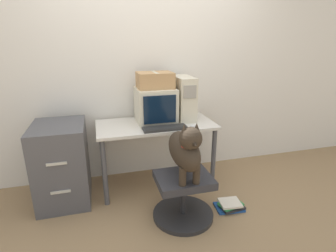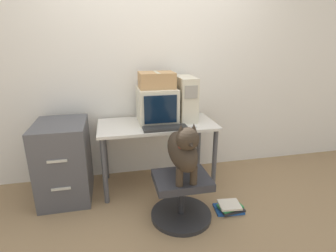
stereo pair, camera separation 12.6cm
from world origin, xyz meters
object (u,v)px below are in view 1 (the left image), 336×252
at_px(keyboard, 165,128).
at_px(dog, 185,149).
at_px(book_stack_floor, 230,205).
at_px(office_chair, 183,197).
at_px(filing_cabinet, 62,163).
at_px(cardboard_box, 155,80).
at_px(crt_monitor, 155,105).
at_px(pc_tower, 183,98).

bearing_deg(keyboard, dog, -82.42).
relative_size(keyboard, book_stack_floor, 1.58).
bearing_deg(office_chair, keyboard, 97.88).
bearing_deg(filing_cabinet, book_stack_floor, -21.53).
height_order(office_chair, dog, dog).
bearing_deg(cardboard_box, office_chair, -82.99).
relative_size(crt_monitor, office_chair, 0.74).
bearing_deg(keyboard, office_chair, -82.12).
distance_m(keyboard, office_chair, 0.69).
distance_m(dog, filing_cabinet, 1.28).
relative_size(crt_monitor, keyboard, 0.94).
distance_m(office_chair, filing_cabinet, 1.26).
xyz_separation_m(crt_monitor, keyboard, (0.03, -0.29, -0.17)).
xyz_separation_m(keyboard, office_chair, (0.06, -0.43, -0.53)).
distance_m(crt_monitor, cardboard_box, 0.27).
height_order(keyboard, filing_cabinet, filing_cabinet).
xyz_separation_m(dog, filing_cabinet, (-1.09, 0.62, -0.29)).
relative_size(cardboard_box, book_stack_floor, 1.30).
bearing_deg(filing_cabinet, crt_monitor, 6.96).
bearing_deg(keyboard, filing_cabinet, 170.45).
relative_size(office_chair, cardboard_box, 1.53).
height_order(dog, filing_cabinet, dog).
relative_size(keyboard, office_chair, 0.79).
relative_size(office_chair, book_stack_floor, 1.99).
bearing_deg(cardboard_box, dog, -83.16).
xyz_separation_m(office_chair, filing_cabinet, (-1.09, 0.60, 0.20)).
height_order(pc_tower, cardboard_box, cardboard_box).
relative_size(keyboard, dog, 0.77).
bearing_deg(cardboard_box, filing_cabinet, -172.82).
bearing_deg(dog, office_chair, 90.00).
relative_size(crt_monitor, cardboard_box, 1.14).
bearing_deg(cardboard_box, book_stack_floor, -52.39).
height_order(pc_tower, dog, pc_tower).
bearing_deg(keyboard, book_stack_floor, -39.40).
relative_size(pc_tower, book_stack_floor, 1.68).
bearing_deg(office_chair, cardboard_box, 97.01).
bearing_deg(crt_monitor, pc_tower, 3.35).
xyz_separation_m(pc_tower, cardboard_box, (-0.33, -0.02, 0.21)).
distance_m(crt_monitor, dog, 0.78).
bearing_deg(pc_tower, book_stack_floor, -71.97).
bearing_deg(office_chair, filing_cabinet, 150.99).
bearing_deg(office_chair, crt_monitor, 97.04).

